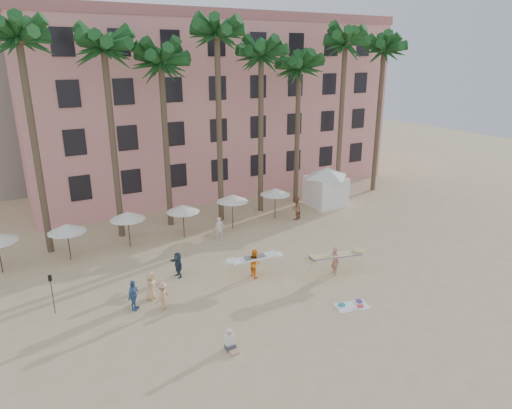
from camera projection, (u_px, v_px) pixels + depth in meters
The scene contains 11 objects.
ground at pixel (287, 311), 24.14m from camera, with size 120.00×120.00×0.00m, color #D1B789.
pink_hotel at pixel (207, 106), 46.44m from camera, with size 35.00×14.00×16.00m, color #E5978B.
palm_row at pixel (183, 54), 32.75m from camera, with size 44.40×5.40×16.30m.
umbrella_row at pixel (156, 212), 32.38m from camera, with size 22.50×2.70×2.73m.
cabana at pixel (326, 183), 40.57m from camera, with size 4.58×4.58×3.50m.
beach_towel at pixel (352, 305), 24.66m from camera, with size 1.98×1.39×0.14m.
carrier_yellow at pixel (335, 259), 28.02m from camera, with size 3.56×1.01×1.77m.
carrier_white at pixel (255, 262), 27.71m from camera, with size 2.97×1.28×1.76m.
beachgoers at pixel (208, 255), 28.93m from camera, with size 16.44×9.30×1.89m.
paddle at pixel (52, 289), 23.53m from camera, with size 0.18×0.04×2.23m.
seated_man at pixel (231, 343), 20.92m from camera, with size 0.44×0.76×0.99m.
Camera 1 is at (-11.75, -17.67, 12.93)m, focal length 32.00 mm.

